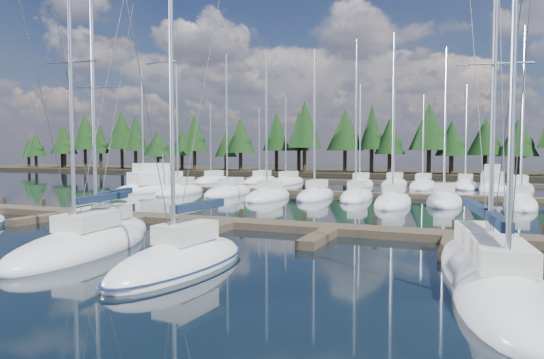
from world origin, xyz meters
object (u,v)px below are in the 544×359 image
at_px(front_sailboat_2, 101,236).
at_px(motor_yacht_left, 155,186).
at_px(main_dock, 229,224).
at_px(motor_yacht_right, 492,185).
at_px(front_sailboat_3, 82,246).
at_px(front_sailboat_4, 180,262).
at_px(front_sailboat_5, 485,270).
at_px(front_sailboat_6, 504,294).

relative_size(front_sailboat_2, motor_yacht_left, 1.24).
distance_m(main_dock, motor_yacht_right, 39.61).
xyz_separation_m(front_sailboat_3, front_sailboat_4, (5.56, -0.93, 0.00)).
xyz_separation_m(main_dock, motor_yacht_right, (15.01, 36.66, 0.32)).
relative_size(front_sailboat_2, front_sailboat_3, 0.91).
height_order(front_sailboat_4, motor_yacht_right, front_sailboat_4).
bearing_deg(front_sailboat_3, main_dock, 72.57).
bearing_deg(main_dock, motor_yacht_right, 67.73).
xyz_separation_m(front_sailboat_5, front_sailboat_6, (0.40, -3.11, 0.03)).
bearing_deg(front_sailboat_6, front_sailboat_3, 176.56).
bearing_deg(front_sailboat_2, front_sailboat_6, -10.73).
xyz_separation_m(front_sailboat_3, front_sailboat_5, (15.92, 2.13, -0.01)).
bearing_deg(main_dock, motor_yacht_left, 134.39).
height_order(main_dock, front_sailboat_3, front_sailboat_3).
bearing_deg(motor_yacht_right, main_dock, -112.27).
xyz_separation_m(front_sailboat_2, front_sailboat_6, (17.36, -3.29, 0.03)).
bearing_deg(front_sailboat_6, front_sailboat_4, 179.70).
bearing_deg(front_sailboat_4, front_sailboat_3, 170.55).
xyz_separation_m(front_sailboat_4, front_sailboat_5, (10.37, 3.06, -0.01)).
bearing_deg(front_sailboat_5, motor_yacht_right, 87.67).
height_order(front_sailboat_4, front_sailboat_5, front_sailboat_4).
relative_size(front_sailboat_4, motor_yacht_left, 1.28).
bearing_deg(front_sailboat_4, front_sailboat_6, -0.30).
relative_size(front_sailboat_5, motor_yacht_right, 1.36).
relative_size(front_sailboat_6, motor_yacht_left, 1.53).
bearing_deg(front_sailboat_5, front_sailboat_4, -163.57).
xyz_separation_m(front_sailboat_6, motor_yacht_right, (1.35, 46.12, 0.21)).
bearing_deg(motor_yacht_left, motor_yacht_right, 25.73).
relative_size(main_dock, front_sailboat_2, 3.30).
bearing_deg(front_sailboat_4, front_sailboat_2, 153.87).
bearing_deg(front_sailboat_5, motor_yacht_left, 141.25).
distance_m(main_dock, front_sailboat_3, 8.89).
relative_size(front_sailboat_3, motor_yacht_right, 1.51).
height_order(main_dock, front_sailboat_2, front_sailboat_2).
bearing_deg(motor_yacht_right, front_sailboat_4, -104.74).
bearing_deg(front_sailboat_5, front_sailboat_3, -172.38).
relative_size(main_dock, front_sailboat_4, 3.22).
bearing_deg(front_sailboat_2, front_sailboat_4, -26.13).
xyz_separation_m(main_dock, motor_yacht_left, (-19.57, 19.99, 0.35)).
bearing_deg(front_sailboat_5, main_dock, 154.41).
height_order(front_sailboat_5, motor_yacht_right, front_sailboat_5).
bearing_deg(front_sailboat_3, front_sailboat_5, 7.62).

